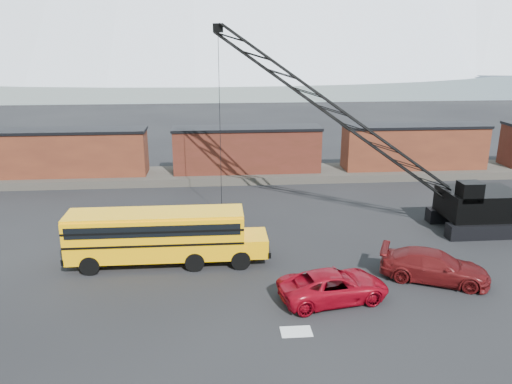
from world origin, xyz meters
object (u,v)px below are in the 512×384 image
crawler_crane (340,115)px  maroon_suv (434,266)px  school_bus (162,235)px  red_pickup (334,286)px

crawler_crane → maroon_suv: bearing=-71.2°
school_bus → maroon_suv: school_bus is taller
school_bus → crawler_crane: (11.63, 6.09, 5.86)m
red_pickup → maroon_suv: bearing=-85.1°
school_bus → red_pickup: size_ratio=2.10×
school_bus → crawler_crane: crawler_crane is taller
red_pickup → school_bus: bearing=49.9°
school_bus → red_pickup: school_bus is taller
crawler_crane → red_pickup: bearing=-103.8°
maroon_suv → crawler_crane: bearing=43.1°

